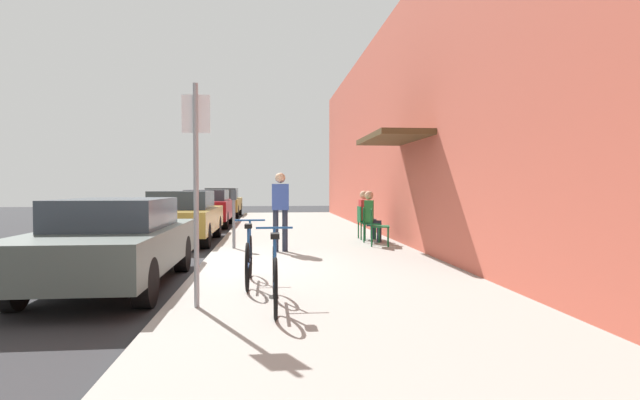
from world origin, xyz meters
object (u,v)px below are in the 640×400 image
pedestrian_standing (280,205)px  cafe_chair_2 (364,220)px  parked_car_3 (222,202)px  parked_car_0 (114,241)px  parked_car_1 (182,216)px  street_sign (196,177)px  bicycle_0 (275,277)px  parked_car_2 (207,207)px  bicycle_1 (249,259)px  seated_patron_1 (371,214)px  seated_patron_2 (366,213)px  parking_meter (234,215)px  cafe_chair_1 (369,222)px  cafe_chair_0 (377,225)px

pedestrian_standing → cafe_chair_2: bearing=45.9°
parked_car_3 → cafe_chair_2: (4.86, -12.44, -0.11)m
parked_car_0 → parked_car_1: 6.06m
parked_car_0 → street_sign: 2.60m
parked_car_0 → cafe_chair_2: bearing=47.7°
bicycle_0 → parked_car_2: bearing=100.0°
bicycle_1 → parked_car_2: bearing=99.6°
parked_car_3 → pedestrian_standing: bearing=-80.1°
parked_car_3 → seated_patron_1: parked_car_3 is taller
cafe_chair_2 → seated_patron_2: (0.06, 0.00, 0.19)m
parking_meter → seated_patron_2: 3.77m
parking_meter → street_sign: 5.64m
parked_car_3 → cafe_chair_1: (4.87, -13.11, -0.11)m
cafe_chair_0 → cafe_chair_1: same height
street_sign → pedestrian_standing: bearing=77.5°
street_sign → pedestrian_standing: street_sign is taller
parked_car_2 → seated_patron_1: 8.50m
parked_car_2 → bicycle_0: bearing=-80.0°
bicycle_0 → seated_patron_2: size_ratio=1.33×
parked_car_3 → bicycle_1: 18.49m
cafe_chair_0 → cafe_chair_1: (0.00, 0.91, 0.00)m
parked_car_3 → cafe_chair_1: 13.99m
parked_car_1 → bicycle_0: 8.44m
parking_meter → bicycle_0: parking_meter is taller
parking_meter → parked_car_1: bearing=123.1°
parked_car_1 → seated_patron_2: (4.92, -0.71, 0.09)m
parked_car_1 → cafe_chair_0: size_ratio=5.06×
seated_patron_1 → cafe_chair_2: 0.72m
cafe_chair_0 → parked_car_3: bearing=109.1°
parked_car_0 → seated_patron_1: size_ratio=3.41×
parked_car_0 → parked_car_1: (0.00, 6.06, 0.02)m
parked_car_3 → cafe_chair_0: size_ratio=5.06×
cafe_chair_0 → cafe_chair_1: size_ratio=1.00×
street_sign → cafe_chair_2: (3.36, 7.26, -1.02)m
seated_patron_1 → seated_patron_2: 0.69m
parked_car_2 → cafe_chair_1: (4.87, -6.91, -0.11)m
cafe_chair_2 → cafe_chair_1: bearing=-89.8°
parked_car_0 → cafe_chair_1: bearing=43.9°
parked_car_2 → bicycle_1: parked_car_2 is taller
parked_car_1 → bicycle_0: (2.41, -8.09, -0.25)m
parking_meter → pedestrian_standing: bearing=-33.0°
seated_patron_1 → pedestrian_standing: 2.88m
parked_car_0 → seated_patron_1: bearing=43.4°
seated_patron_1 → pedestrian_standing: size_ratio=0.76×
parked_car_3 → street_sign: bearing=-85.6°
street_sign → seated_patron_1: size_ratio=2.02×
cafe_chair_2 → pedestrian_standing: (-2.28, -2.35, 0.50)m
parked_car_3 → bicycle_1: bearing=-83.6°
parking_meter → bicycle_0: 5.79m
parked_car_2 → seated_patron_1: size_ratio=3.41×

